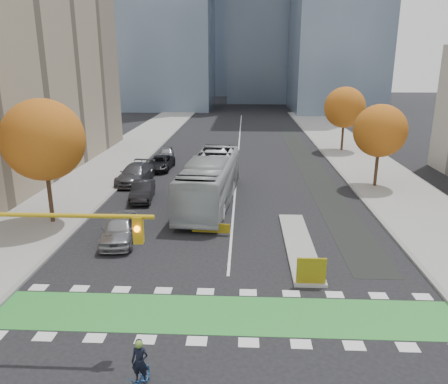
# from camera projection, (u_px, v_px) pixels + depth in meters

# --- Properties ---
(ground) EXTENTS (300.00, 300.00, 0.00)m
(ground) POSITION_uv_depth(u_px,v_px,m) (223.00, 336.00, 17.16)
(ground) COLOR black
(ground) RESTS_ON ground
(sidewalk_west) EXTENTS (7.00, 120.00, 0.15)m
(sidewalk_west) POSITION_uv_depth(u_px,v_px,m) (76.00, 189.00, 36.91)
(sidewalk_west) COLOR gray
(sidewalk_west) RESTS_ON ground
(sidewalk_east) EXTENTS (7.00, 120.00, 0.15)m
(sidewalk_east) POSITION_uv_depth(u_px,v_px,m) (400.00, 193.00, 35.67)
(sidewalk_east) COLOR gray
(sidewalk_east) RESTS_ON ground
(curb_west) EXTENTS (0.30, 120.00, 0.16)m
(curb_west) POSITION_uv_depth(u_px,v_px,m) (117.00, 189.00, 36.75)
(curb_west) COLOR gray
(curb_west) RESTS_ON ground
(curb_east) EXTENTS (0.30, 120.00, 0.16)m
(curb_east) POSITION_uv_depth(u_px,v_px,m) (357.00, 192.00, 35.83)
(curb_east) COLOR gray
(curb_east) RESTS_ON ground
(bike_crossing) EXTENTS (20.00, 3.00, 0.01)m
(bike_crossing) POSITION_uv_depth(u_px,v_px,m) (225.00, 314.00, 18.59)
(bike_crossing) COLOR #2D8932
(bike_crossing) RESTS_ON ground
(centre_line) EXTENTS (0.15, 70.00, 0.01)m
(centre_line) POSITION_uv_depth(u_px,v_px,m) (239.00, 147.00, 55.46)
(centre_line) COLOR silver
(centre_line) RESTS_ON ground
(bike_lane_paint) EXTENTS (2.50, 50.00, 0.01)m
(bike_lane_paint) POSITION_uv_depth(u_px,v_px,m) (309.00, 166.00, 45.54)
(bike_lane_paint) COLOR black
(bike_lane_paint) RESTS_ON ground
(median_island) EXTENTS (1.60, 10.00, 0.16)m
(median_island) POSITION_uv_depth(u_px,v_px,m) (299.00, 244.00, 25.57)
(median_island) COLOR gray
(median_island) RESTS_ON ground
(hazard_board) EXTENTS (1.40, 0.12, 1.30)m
(hazard_board) POSITION_uv_depth(u_px,v_px,m) (311.00, 271.00, 20.77)
(hazard_board) COLOR yellow
(hazard_board) RESTS_ON median_island
(tree_west) EXTENTS (5.20, 5.20, 8.22)m
(tree_west) POSITION_uv_depth(u_px,v_px,m) (43.00, 140.00, 27.60)
(tree_west) COLOR #332114
(tree_west) RESTS_ON ground
(tree_east_near) EXTENTS (4.40, 4.40, 7.08)m
(tree_east_near) POSITION_uv_depth(u_px,v_px,m) (380.00, 131.00, 36.29)
(tree_east_near) COLOR #332114
(tree_east_near) RESTS_ON ground
(tree_east_far) EXTENTS (4.80, 4.80, 7.65)m
(tree_east_far) POSITION_uv_depth(u_px,v_px,m) (345.00, 107.00, 51.48)
(tree_east_far) COLOR #332114
(tree_east_far) RESTS_ON ground
(traffic_signal_west) EXTENTS (8.53, 0.56, 5.20)m
(traffic_signal_west) POSITION_uv_depth(u_px,v_px,m) (5.00, 242.00, 15.88)
(traffic_signal_west) COLOR #BF9914
(traffic_signal_west) RESTS_ON ground
(cyclist) EXTENTS (0.73, 1.75, 1.97)m
(cyclist) POSITION_uv_depth(u_px,v_px,m) (141.00, 376.00, 13.99)
(cyclist) COLOR #204E93
(cyclist) RESTS_ON ground
(bus) EXTENTS (4.13, 13.29, 3.64)m
(bus) POSITION_uv_depth(u_px,v_px,m) (210.00, 180.00, 32.76)
(bus) COLOR #ABB1B3
(bus) RESTS_ON ground
(parked_car_a) EXTENTS (2.32, 4.88, 1.61)m
(parked_car_a) POSITION_uv_depth(u_px,v_px,m) (120.00, 229.00, 26.03)
(parked_car_a) COLOR gray
(parked_car_a) RESTS_ON ground
(parked_car_b) EXTENTS (1.96, 4.56, 1.46)m
(parked_car_b) POSITION_uv_depth(u_px,v_px,m) (142.00, 191.00, 33.99)
(parked_car_b) COLOR black
(parked_car_b) RESTS_ON ground
(parked_car_c) EXTENTS (2.89, 5.89, 1.65)m
(parked_car_c) POSITION_uv_depth(u_px,v_px,m) (135.00, 174.00, 38.83)
(parked_car_c) COLOR #4D4D52
(parked_car_c) RESTS_ON ground
(parked_car_d) EXTENTS (2.46, 4.98, 1.36)m
(parked_car_d) POSITION_uv_depth(u_px,v_px,m) (160.00, 163.00, 43.60)
(parked_car_d) COLOR black
(parked_car_d) RESTS_ON ground
(parked_car_e) EXTENTS (2.07, 4.11, 1.34)m
(parked_car_e) POSITION_uv_depth(u_px,v_px,m) (167.00, 153.00, 48.40)
(parked_car_e) COLOR gray
(parked_car_e) RESTS_ON ground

